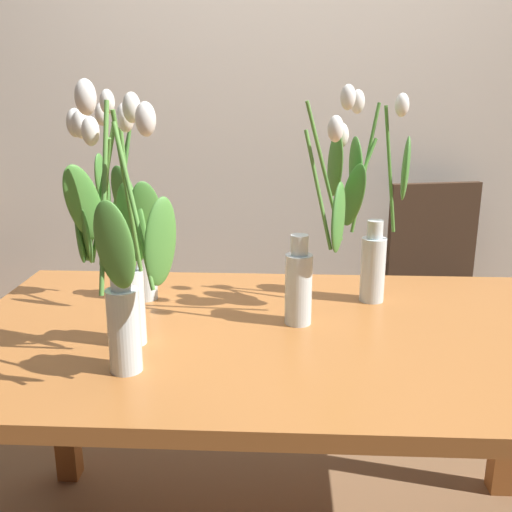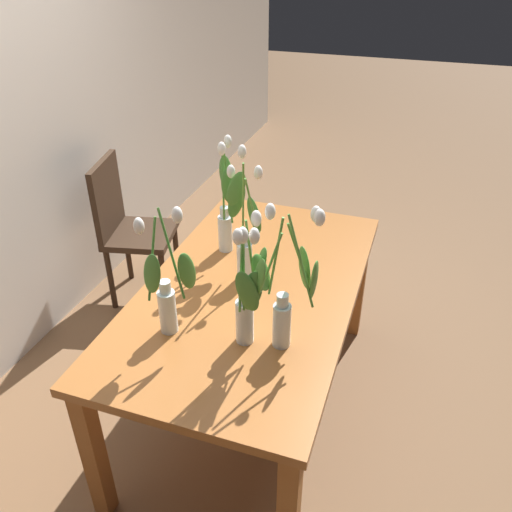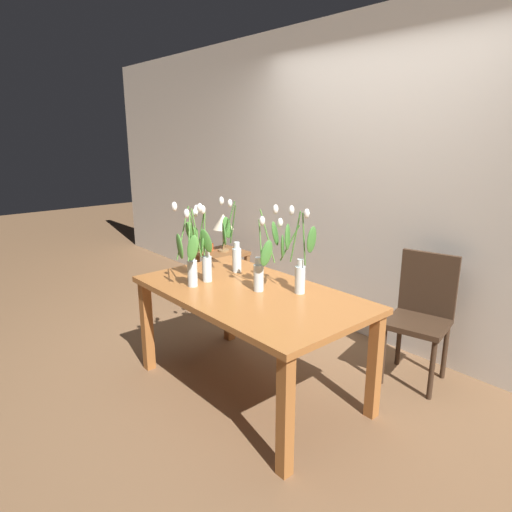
{
  "view_description": "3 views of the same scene",
  "coord_description": "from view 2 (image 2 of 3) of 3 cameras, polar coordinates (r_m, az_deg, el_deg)",
  "views": [
    {
      "loc": [
        -0.0,
        -1.33,
        1.31
      ],
      "look_at": [
        -0.07,
        0.04,
        0.92
      ],
      "focal_mm": 40.78,
      "sensor_mm": 36.0,
      "label": 1
    },
    {
      "loc": [
        -1.77,
        -0.62,
        2.06
      ],
      "look_at": [
        -0.09,
        -0.05,
        0.96
      ],
      "focal_mm": 36.57,
      "sensor_mm": 36.0,
      "label": 2
    },
    {
      "loc": [
        2.14,
        -1.8,
        1.74
      ],
      "look_at": [
        -0.02,
        0.07,
        0.96
      ],
      "focal_mm": 31.3,
      "sensor_mm": 36.0,
      "label": 3
    }
  ],
  "objects": [
    {
      "name": "tulip_vase_1",
      "position": [
        1.87,
        -0.95,
        -4.88
      ],
      "size": [
        0.21,
        0.14,
        0.55
      ],
      "color": "silver",
      "rests_on": "dining_table"
    },
    {
      "name": "tulip_vase_3",
      "position": [
        1.85,
        3.07,
        -4.2
      ],
      "size": [
        0.27,
        0.25,
        0.59
      ],
      "color": "silver",
      "rests_on": "dining_table"
    },
    {
      "name": "tulip_vase_4",
      "position": [
        2.26,
        -1.19,
        1.86
      ],
      "size": [
        0.16,
        0.2,
        0.58
      ],
      "color": "silver",
      "rests_on": "dining_table"
    },
    {
      "name": "dining_chair",
      "position": [
        3.33,
        -13.93,
        3.45
      ],
      "size": [
        0.48,
        0.48,
        0.93
      ],
      "color": "#382619",
      "rests_on": "ground"
    },
    {
      "name": "tulip_vase_2",
      "position": [
        1.95,
        -9.67,
        -4.27
      ],
      "size": [
        0.16,
        0.17,
        0.57
      ],
      "color": "silver",
      "rests_on": "dining_table"
    },
    {
      "name": "tulip_vase_0",
      "position": [
        2.43,
        -3.2,
        4.96
      ],
      "size": [
        0.22,
        0.2,
        0.57
      ],
      "color": "silver",
      "rests_on": "dining_table"
    },
    {
      "name": "ground_plane",
      "position": [
        2.79,
        -0.42,
        -15.76
      ],
      "size": [
        18.0,
        18.0,
        0.0
      ],
      "primitive_type": "plane",
      "color": "brown"
    },
    {
      "name": "dining_table",
      "position": [
        2.35,
        -0.48,
        -5.04
      ],
      "size": [
        1.6,
        0.9,
        0.74
      ],
      "color": "#A3602D",
      "rests_on": "ground"
    }
  ]
}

